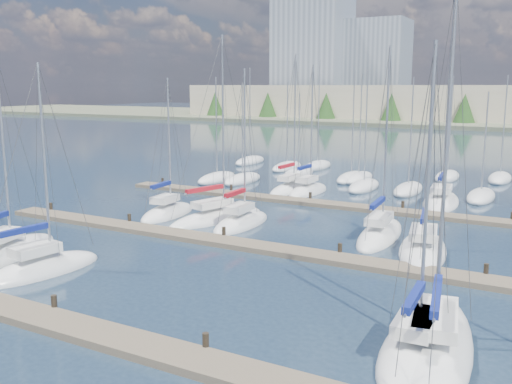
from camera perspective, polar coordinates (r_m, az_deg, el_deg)
The scene contains 18 objects.
ground at distance 75.74m, azimuth 17.12°, elevation 2.63°, with size 400.00×400.00×0.00m, color #243649.
dock_near at distance 23.84m, azimuth -14.52°, elevation -13.86°, with size 44.00×1.93×1.10m.
dock_mid at distance 34.63m, azimuth 1.62°, elevation -5.73°, with size 44.00×1.93×1.10m.
dock_far at distance 47.14m, azimuth 9.47°, elevation -1.46°, with size 44.00×1.93×1.10m.
sailboat_o at distance 53.53m, azimuth 5.24°, elevation 0.12°, with size 2.54×6.57×12.49m.
sailboat_p at distance 50.91m, azimuth 18.01°, elevation -0.92°, with size 3.80×8.86×14.46m.
sailboat_k at distance 38.73m, azimuth 12.29°, elevation -4.15°, with size 2.98×8.78×13.14m.
sailboat_b at distance 36.62m, azimuth -23.96°, elevation -5.73°, with size 4.87×9.38×12.34m.
sailboat_n at distance 54.45m, azimuth 3.52°, elevation 0.33°, with size 2.49×7.46×13.48m.
sailboat_h at distance 44.65m, azimuth -8.85°, elevation -2.09°, with size 3.15×6.69×11.22m.
sailboat_j at distance 40.98m, azimuth -1.49°, elevation -3.10°, with size 2.62×6.93×11.81m.
sailboat_l at distance 35.81m, azimuth 16.34°, elevation -5.58°, with size 4.23×8.78×12.77m.
sailboat_c at distance 32.98m, azimuth -20.61°, elevation -7.21°, with size 3.58×7.23×11.82m.
sailboat_e at distance 23.00m, azimuth 15.68°, elevation -14.78°, with size 2.82×7.67×12.20m.
sailboat_i at distance 42.59m, azimuth -3.95°, elevation -2.59°, with size 4.83×9.06×14.21m.
sailboat_f at distance 23.74m, azimuth 17.41°, elevation -14.06°, with size 4.51×10.57×14.37m.
distant_boats at distance 61.30m, azimuth 9.97°, elevation 1.43°, with size 36.93×20.75×13.30m.
shoreline at distance 165.79m, azimuth 19.31°, elevation 9.17°, with size 400.00×60.00×38.00m.
Camera 1 is at (15.23, -13.53, 9.89)m, focal length 40.00 mm.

